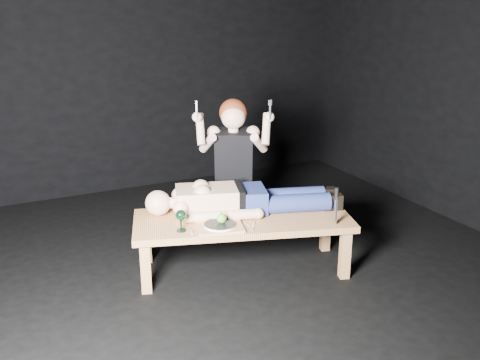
{
  "coord_description": "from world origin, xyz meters",
  "views": [
    {
      "loc": [
        -1.65,
        -3.51,
        2.09
      ],
      "look_at": [
        0.14,
        0.14,
        0.75
      ],
      "focal_mm": 41.05,
      "sensor_mm": 36.0,
      "label": 1
    }
  ],
  "objects_px": {
    "lying_man": "(246,196)",
    "goblet": "(181,221)",
    "table": "(243,244)",
    "serving_tray": "(220,227)",
    "carving_knife": "(336,206)",
    "kneeling_woman": "(233,168)"
  },
  "relations": [
    {
      "from": "goblet",
      "to": "carving_knife",
      "type": "height_order",
      "value": "carving_knife"
    },
    {
      "from": "serving_tray",
      "to": "carving_knife",
      "type": "relative_size",
      "value": 1.17
    },
    {
      "from": "lying_man",
      "to": "serving_tray",
      "type": "xyz_separation_m",
      "value": [
        -0.35,
        -0.24,
        -0.12
      ]
    },
    {
      "from": "lying_man",
      "to": "goblet",
      "type": "distance_m",
      "value": 0.64
    },
    {
      "from": "table",
      "to": "serving_tray",
      "type": "bearing_deg",
      "value": -137.7
    },
    {
      "from": "lying_man",
      "to": "kneeling_woman",
      "type": "xyz_separation_m",
      "value": [
        0.12,
        0.48,
        0.09
      ]
    },
    {
      "from": "lying_man",
      "to": "table",
      "type": "bearing_deg",
      "value": -109.03
    },
    {
      "from": "serving_tray",
      "to": "table",
      "type": "bearing_deg",
      "value": 24.77
    },
    {
      "from": "kneeling_woman",
      "to": "serving_tray",
      "type": "xyz_separation_m",
      "value": [
        -0.46,
        -0.73,
        -0.21
      ]
    },
    {
      "from": "table",
      "to": "carving_knife",
      "type": "xyz_separation_m",
      "value": [
        0.58,
        -0.43,
        0.37
      ]
    },
    {
      "from": "lying_man",
      "to": "goblet",
      "type": "xyz_separation_m",
      "value": [
        -0.62,
        -0.16,
        -0.05
      ]
    },
    {
      "from": "table",
      "to": "kneeling_woman",
      "type": "relative_size",
      "value": 1.27
    },
    {
      "from": "carving_knife",
      "to": "lying_man",
      "type": "bearing_deg",
      "value": 148.7
    },
    {
      "from": "kneeling_woman",
      "to": "carving_knife",
      "type": "bearing_deg",
      "value": -45.03
    },
    {
      "from": "lying_man",
      "to": "kneeling_woman",
      "type": "bearing_deg",
      "value": 93.94
    },
    {
      "from": "table",
      "to": "goblet",
      "type": "bearing_deg",
      "value": -159.1
    },
    {
      "from": "serving_tray",
      "to": "carving_knife",
      "type": "bearing_deg",
      "value": -20.48
    },
    {
      "from": "lying_man",
      "to": "carving_knife",
      "type": "height_order",
      "value": "carving_knife"
    },
    {
      "from": "kneeling_woman",
      "to": "carving_knife",
      "type": "xyz_separation_m",
      "value": [
        0.37,
        -1.04,
        -0.07
      ]
    },
    {
      "from": "table",
      "to": "serving_tray",
      "type": "relative_size",
      "value": 4.93
    },
    {
      "from": "goblet",
      "to": "carving_knife",
      "type": "bearing_deg",
      "value": -19.7
    },
    {
      "from": "table",
      "to": "carving_knife",
      "type": "distance_m",
      "value": 0.81
    }
  ]
}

